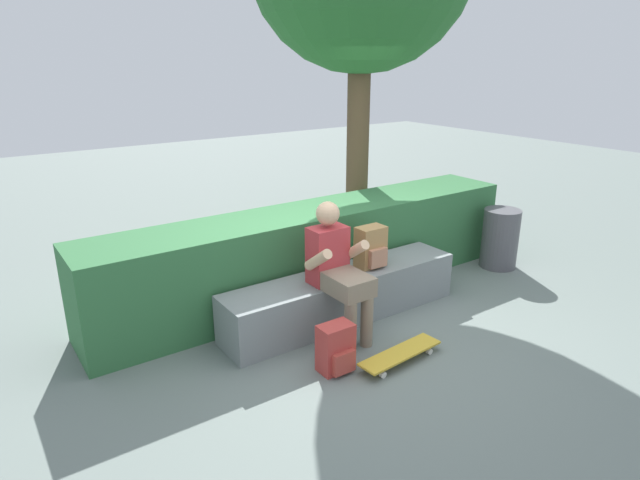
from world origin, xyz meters
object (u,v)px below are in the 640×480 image
at_px(backpack_on_bench, 371,248).
at_px(skateboard_near_person, 400,354).
at_px(backpack_on_ground, 336,349).
at_px(bench_main, 343,296).
at_px(trash_bin, 500,238).
at_px(person_skater, 337,266).

bearing_deg(backpack_on_bench, skateboard_near_person, -114.86).
relative_size(backpack_on_bench, backpack_on_ground, 1.00).
height_order(bench_main, trash_bin, trash_bin).
height_order(backpack_on_bench, backpack_on_ground, backpack_on_bench).
relative_size(bench_main, backpack_on_ground, 6.17).
bearing_deg(person_skater, skateboard_near_person, -77.81).
height_order(backpack_on_ground, trash_bin, trash_bin).
height_order(bench_main, backpack_on_bench, backpack_on_bench).
height_order(skateboard_near_person, backpack_on_ground, backpack_on_ground).
relative_size(person_skater, trash_bin, 1.72).
xyz_separation_m(backpack_on_ground, trash_bin, (2.94, 0.70, 0.16)).
relative_size(bench_main, skateboard_near_person, 3.04).
bearing_deg(backpack_on_bench, backpack_on_ground, -143.28).
bearing_deg(skateboard_near_person, trash_bin, 20.47).
distance_m(backpack_on_ground, trash_bin, 3.03).
distance_m(bench_main, trash_bin, 2.34).
xyz_separation_m(person_skater, skateboard_near_person, (0.15, -0.69, -0.59)).
bearing_deg(backpack_on_ground, skateboard_near_person, -21.95).
height_order(skateboard_near_person, backpack_on_bench, backpack_on_bench).
distance_m(backpack_on_bench, backpack_on_ground, 1.25).
relative_size(skateboard_near_person, trash_bin, 1.15).
xyz_separation_m(person_skater, trash_bin, (2.58, 0.22, -0.31)).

